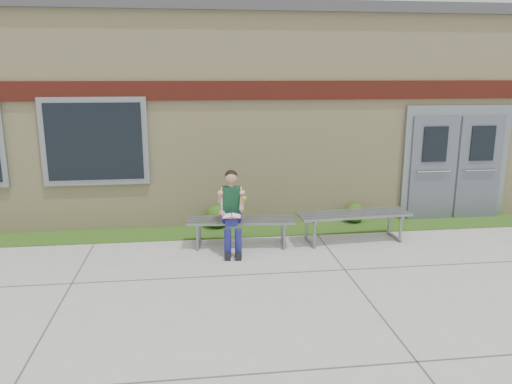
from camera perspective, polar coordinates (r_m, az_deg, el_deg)
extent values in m
plane|color=#9E9E99|center=(7.10, 3.47, -10.79)|extent=(80.00, 80.00, 0.00)
cube|color=#275115|center=(9.49, 0.56, -4.36)|extent=(16.00, 0.80, 0.02)
cube|color=beige|center=(12.45, -1.58, 9.22)|extent=(16.00, 6.00, 4.00)
cube|color=#3F3F42|center=(12.47, -1.65, 18.89)|extent=(16.20, 6.20, 0.20)
cube|color=maroon|center=(9.41, 0.28, 11.54)|extent=(16.00, 0.06, 0.35)
cube|color=slate|center=(9.56, -17.94, 5.50)|extent=(1.90, 0.08, 1.60)
cube|color=black|center=(9.52, -17.98, 5.47)|extent=(1.70, 0.04, 1.40)
cube|color=slate|center=(10.83, 21.79, 3.11)|extent=(2.20, 0.08, 2.30)
cube|color=#575C69|center=(10.57, 19.50, 2.52)|extent=(0.92, 0.06, 2.10)
cube|color=#575C69|center=(11.06, 24.14, 2.56)|extent=(0.92, 0.06, 2.10)
cube|color=slate|center=(8.55, -1.74, -3.26)|extent=(1.86, 0.68, 0.04)
cube|color=slate|center=(8.59, -6.59, -5.00)|extent=(0.09, 0.51, 0.42)
cube|color=slate|center=(8.72, 3.06, -4.64)|extent=(0.09, 0.51, 0.42)
cube|color=slate|center=(8.95, 11.13, -2.49)|extent=(2.02, 0.69, 0.04)
cube|color=slate|center=(8.81, 6.13, -4.39)|extent=(0.09, 0.55, 0.45)
cube|color=slate|center=(9.30, 15.71, -3.87)|extent=(0.09, 0.55, 0.45)
cube|color=navy|center=(8.46, -2.79, -2.78)|extent=(0.34, 0.25, 0.15)
cube|color=#0F3927|center=(8.37, -2.82, -0.87)|extent=(0.32, 0.22, 0.44)
sphere|color=tan|center=(8.27, -2.85, 1.68)|extent=(0.22, 0.22, 0.20)
sphere|color=black|center=(8.29, -2.85, 1.83)|extent=(0.23, 0.23, 0.21)
cylinder|color=navy|center=(8.22, -3.40, -3.14)|extent=(0.18, 0.41, 0.14)
cylinder|color=navy|center=(8.22, -2.20, -3.13)|extent=(0.18, 0.41, 0.14)
cylinder|color=navy|center=(8.10, -3.25, -5.84)|extent=(0.11, 0.11, 0.48)
cylinder|color=navy|center=(8.10, -2.03, -5.83)|extent=(0.11, 0.11, 0.48)
cube|color=black|center=(8.11, -3.24, -7.27)|extent=(0.12, 0.26, 0.10)
cube|color=black|center=(8.10, -2.02, -7.26)|extent=(0.12, 0.26, 0.10)
cylinder|color=tan|center=(8.30, -4.07, -0.60)|extent=(0.10, 0.22, 0.25)
cylinder|color=tan|center=(8.30, -1.57, -0.57)|extent=(0.10, 0.22, 0.25)
cube|color=white|center=(8.08, -2.81, -2.72)|extent=(0.31, 0.23, 0.01)
cube|color=#D75078|center=(8.09, -2.81, -2.79)|extent=(0.31, 0.24, 0.01)
sphere|color=#78AC2E|center=(8.17, -1.35, -0.73)|extent=(0.08, 0.08, 0.08)
sphere|color=#275115|center=(9.59, -4.51, -2.77)|extent=(0.44, 0.44, 0.44)
sphere|color=#275115|center=(10.10, 11.22, -2.33)|extent=(0.39, 0.39, 0.39)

